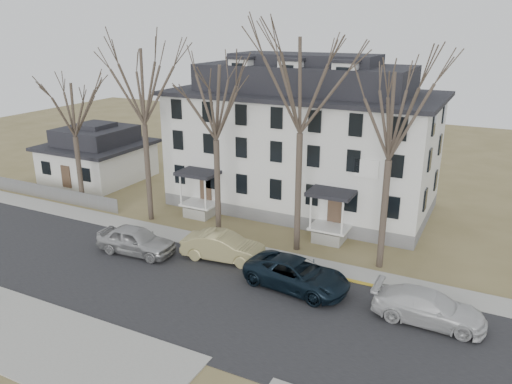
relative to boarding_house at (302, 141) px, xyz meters
The scene contains 18 objects.
ground 18.85m from the boarding_house, 83.64° to the right, with size 120.00×120.00×0.00m, color olive.
main_road 16.96m from the boarding_house, 82.85° to the right, with size 120.00×10.00×0.04m, color #27272A.
far_sidewalk 11.49m from the boarding_house, 78.64° to the right, with size 120.00×2.00×0.08m, color #A09F97.
near_sidewalk_left 24.33m from the boarding_house, 104.65° to the right, with size 20.00×5.00×0.08m, color #A09F97.
yellow_curb 13.99m from the boarding_house, 57.18° to the right, with size 14.00×0.25×0.06m, color gold.
boarding_house is the anchor object (origin of this frame).
small_house 20.34m from the boarding_house, behind, with size 8.70×8.70×5.00m.
fence 21.48m from the boarding_house, 156.01° to the right, with size 14.00×0.06×1.20m, color gray.
tree_far_left 13.12m from the boarding_house, 137.82° to the right, with size 8.40×8.40×13.72m.
tree_mid_left 9.66m from the boarding_house, 110.20° to the right, with size 7.80×7.80×12.74m.
tree_center 10.39m from the boarding_house, 69.80° to the right, with size 9.00×9.00×14.70m.
tree_mid_right 12.51m from the boarding_house, 43.81° to the right, with size 7.80×7.80×12.74m.
tree_bungalow 18.17m from the boarding_house, 152.99° to the right, with size 6.60×6.60×10.78m.
car_silver 15.39m from the boarding_house, 114.20° to the right, with size 2.11×5.24×1.78m, color #ABABAB.
car_tan 12.55m from the boarding_house, 92.63° to the right, with size 1.83×5.25×1.73m, color tan.
car_navy 14.58m from the boarding_house, 69.00° to the right, with size 2.78×6.03×1.68m, color black.
car_white 18.42m from the boarding_house, 47.34° to the right, with size 2.23×5.49×1.59m, color silver.
bicycle_left 9.89m from the boarding_house, 141.04° to the right, with size 0.66×1.90×1.00m, color black.
Camera 1 is at (12.14, -18.31, 14.17)m, focal length 35.00 mm.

